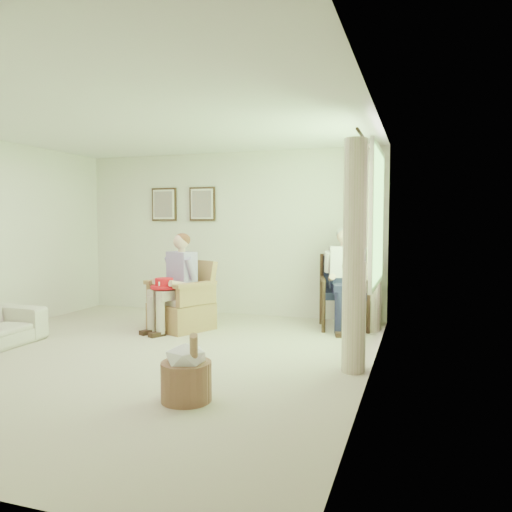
% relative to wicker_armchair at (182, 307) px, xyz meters
% --- Properties ---
extents(floor, '(5.50, 5.50, 0.00)m').
position_rel_wicker_armchair_xyz_m(floor, '(0.19, -1.44, -0.30)').
color(floor, beige).
rests_on(floor, ground).
extents(back_wall, '(5.00, 0.04, 2.60)m').
position_rel_wicker_armchair_xyz_m(back_wall, '(0.19, 1.31, 1.00)').
color(back_wall, silver).
rests_on(back_wall, ground).
extents(right_wall, '(0.04, 5.50, 2.60)m').
position_rel_wicker_armchair_xyz_m(right_wall, '(2.69, -1.44, 1.00)').
color(right_wall, silver).
rests_on(right_wall, ground).
extents(ceiling, '(5.00, 5.50, 0.02)m').
position_rel_wicker_armchair_xyz_m(ceiling, '(0.19, -1.44, 2.30)').
color(ceiling, white).
rests_on(ceiling, back_wall).
extents(window, '(0.13, 2.50, 1.63)m').
position_rel_wicker_armchair_xyz_m(window, '(2.65, -0.24, 1.28)').
color(window, '#2D6B23').
rests_on(window, right_wall).
extents(curtain_left, '(0.34, 0.34, 2.30)m').
position_rel_wicker_armchair_xyz_m(curtain_left, '(2.52, -1.22, 0.85)').
color(curtain_left, beige).
rests_on(curtain_left, ground).
extents(curtain_right, '(0.34, 0.34, 2.30)m').
position_rel_wicker_armchair_xyz_m(curtain_right, '(2.52, 0.74, 0.85)').
color(curtain_right, beige).
rests_on(curtain_right, ground).
extents(framed_print_left, '(0.45, 0.05, 0.55)m').
position_rel_wicker_armchair_xyz_m(framed_print_left, '(-0.96, 1.27, 1.48)').
color(framed_print_left, '#382114').
rests_on(framed_print_left, back_wall).
extents(framed_print_right, '(0.45, 0.05, 0.55)m').
position_rel_wicker_armchair_xyz_m(framed_print_right, '(-0.26, 1.27, 1.48)').
color(framed_print_right, '#382114').
rests_on(framed_print_right, back_wall).
extents(wicker_armchair, '(0.74, 0.74, 0.95)m').
position_rel_wicker_armchair_xyz_m(wicker_armchair, '(0.00, 0.00, 0.00)').
color(wicker_armchair, '#AF7E52').
rests_on(wicker_armchair, ground).
extents(wood_armchair, '(0.65, 0.61, 1.00)m').
position_rel_wicker_armchair_xyz_m(wood_armchair, '(2.14, 0.81, 0.25)').
color(wood_armchair, black).
rests_on(wood_armchair, ground).
extents(person_wicker, '(0.40, 0.63, 1.31)m').
position_rel_wicker_armchair_xyz_m(person_wicker, '(-0.00, -0.13, 0.45)').
color(person_wicker, beige).
rests_on(person_wicker, ground).
extents(person_dark, '(0.40, 0.63, 1.38)m').
position_rel_wicker_armchair_xyz_m(person_dark, '(2.14, 0.64, 0.51)').
color(person_dark, '#191937').
rests_on(person_dark, ground).
extents(red_hat, '(0.36, 0.36, 0.14)m').
position_rel_wicker_armchair_xyz_m(red_hat, '(-0.11, -0.31, 0.35)').
color(red_hat, red).
rests_on(red_hat, person_wicker).
extents(hatbox, '(0.45, 0.45, 0.62)m').
position_rel_wicker_armchair_xyz_m(hatbox, '(1.30, -2.52, -0.06)').
color(hatbox, tan).
rests_on(hatbox, ground).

